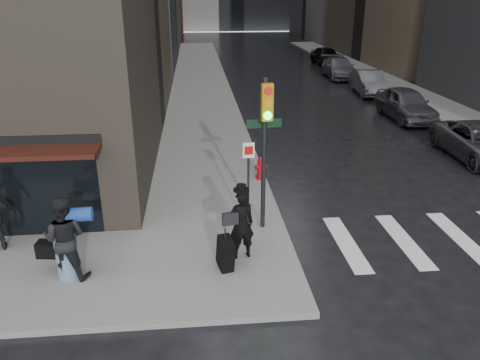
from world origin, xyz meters
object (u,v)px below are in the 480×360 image
at_px(man_jeans, 64,238).
at_px(parked_car_3, 339,68).
at_px(man_overcoat, 238,229).
at_px(traffic_light, 264,136).
at_px(parked_car_1, 406,104).
at_px(parked_car_4, 326,56).
at_px(fire_hydrant, 261,169).
at_px(parked_car_2, 369,83).

distance_m(man_jeans, parked_car_3, 30.06).
height_order(man_overcoat, man_jeans, man_jeans).
height_order(man_overcoat, traffic_light, traffic_light).
relative_size(traffic_light, parked_car_3, 0.81).
distance_m(parked_car_1, parked_car_4, 19.30).
bearing_deg(traffic_light, fire_hydrant, 78.04).
xyz_separation_m(parked_car_1, parked_car_3, (0.26, 12.85, -0.06)).
distance_m(fire_hydrant, parked_car_3, 22.74).
relative_size(parked_car_1, parked_car_3, 0.93).
bearing_deg(parked_car_3, parked_car_1, -88.67).
relative_size(man_jeans, parked_car_1, 0.42).
xyz_separation_m(man_jeans, parked_car_3, (14.21, 26.49, -0.41)).
bearing_deg(man_jeans, parked_car_4, -106.96).
bearing_deg(parked_car_4, parked_car_2, -97.19).
height_order(parked_car_1, parked_car_4, parked_car_1).
height_order(traffic_light, parked_car_4, traffic_light).
bearing_deg(man_overcoat, parked_car_4, -122.37).
distance_m(traffic_light, parked_car_4, 32.68).
xyz_separation_m(traffic_light, parked_car_3, (9.46, 24.56, -2.07)).
distance_m(traffic_light, parked_car_2, 20.59).
relative_size(traffic_light, parked_car_4, 0.88).
relative_size(parked_car_1, parked_car_2, 1.06).
height_order(traffic_light, parked_car_1, traffic_light).
distance_m(man_overcoat, parked_car_4, 34.37).
bearing_deg(parked_car_1, parked_car_2, 87.00).
xyz_separation_m(man_overcoat, parked_car_3, (10.27, 26.13, -0.23)).
bearing_deg(fire_hydrant, man_jeans, -132.93).
xyz_separation_m(parked_car_1, parked_car_4, (1.00, 19.27, -0.01)).
distance_m(man_overcoat, parked_car_3, 28.08).
bearing_deg(man_overcoat, parked_car_2, -131.37).
height_order(man_jeans, parked_car_4, man_jeans).
distance_m(man_overcoat, fire_hydrant, 5.41).
height_order(fire_hydrant, parked_car_2, parked_car_2).
bearing_deg(man_overcoat, parked_car_1, -140.70).
distance_m(fire_hydrant, parked_car_4, 29.00).
xyz_separation_m(parked_car_2, parked_car_3, (-0.06, 6.42, 0.01)).
bearing_deg(parked_car_4, parked_car_1, -97.15).
height_order(man_overcoat, parked_car_2, man_overcoat).
relative_size(fire_hydrant, parked_car_2, 0.18).
bearing_deg(fire_hydrant, man_overcoat, -103.75).
relative_size(man_overcoat, parked_car_1, 0.41).
xyz_separation_m(traffic_light, fire_hydrant, (0.47, 3.67, -2.31)).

